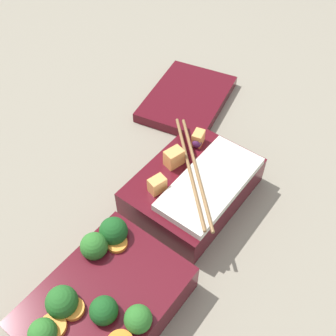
{
  "coord_description": "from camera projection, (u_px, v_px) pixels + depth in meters",
  "views": [
    {
      "loc": [
        -0.21,
        -0.21,
        0.51
      ],
      "look_at": [
        0.11,
        0.03,
        0.05
      ],
      "focal_mm": 42.0,
      "sensor_mm": 36.0,
      "label": 1
    }
  ],
  "objects": [
    {
      "name": "ground_plane",
      "position": [
        143.0,
        244.0,
        0.58
      ],
      "size": [
        3.0,
        3.0,
        0.0
      ],
      "primitive_type": "plane",
      "color": "gray"
    },
    {
      "name": "bento_tray_rice",
      "position": [
        194.0,
        186.0,
        0.62
      ],
      "size": [
        0.2,
        0.17,
        0.08
      ],
      "color": "#510F19",
      "rests_on": "ground_plane"
    },
    {
      "name": "bento_tray_vegetable",
      "position": [
        104.0,
        300.0,
        0.49
      ],
      "size": [
        0.2,
        0.15,
        0.08
      ],
      "color": "#510F19",
      "rests_on": "ground_plane"
    },
    {
      "name": "bento_lid",
      "position": [
        187.0,
        99.0,
        0.79
      ],
      "size": [
        0.22,
        0.18,
        0.02
      ],
      "primitive_type": "cube",
      "rotation": [
        0.0,
        0.0,
        0.22
      ],
      "color": "#510F19",
      "rests_on": "ground_plane"
    }
  ]
}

